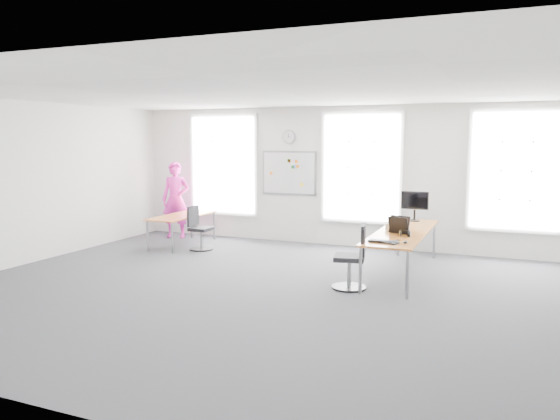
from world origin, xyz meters
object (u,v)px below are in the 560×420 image
at_px(person, 176,200).
at_px(keyboard, 384,242).
at_px(chair_right, 353,261).
at_px(chair_left, 199,231).
at_px(monitor, 415,203).
at_px(desk_right, 403,234).
at_px(headphones, 404,234).
at_px(desk_left, 182,217).

height_order(person, keyboard, person).
relative_size(chair_right, keyboard, 2.19).
height_order(chair_left, monitor, monitor).
distance_m(desk_right, chair_left, 4.34).
relative_size(headphones, monitor, 0.33).
height_order(chair_left, headphones, chair_left).
xyz_separation_m(desk_right, chair_right, (-0.52, -1.24, -0.25)).
bearing_deg(desk_left, person, 131.45).
bearing_deg(keyboard, monitor, 106.18).
height_order(desk_left, keyboard, keyboard).
bearing_deg(chair_right, desk_right, 145.85).
xyz_separation_m(chair_left, keyboard, (4.23, -1.58, 0.36)).
relative_size(desk_right, keyboard, 6.64).
bearing_deg(person, keyboard, -40.94).
xyz_separation_m(desk_right, headphones, (0.12, -0.53, 0.10)).
xyz_separation_m(person, monitor, (5.54, -0.23, 0.20)).
bearing_deg(desk_right, chair_right, -112.77).
bearing_deg(chair_left, monitor, -79.09).
xyz_separation_m(chair_left, headphones, (4.42, -0.96, 0.39)).
bearing_deg(desk_right, desk_left, 171.60).
xyz_separation_m(desk_left, person, (-0.65, 0.74, 0.29)).
bearing_deg(chair_right, monitor, 156.91).
bearing_deg(chair_right, headphones, 126.59).
bearing_deg(desk_left, chair_right, -24.18).
relative_size(desk_right, desk_left, 1.69).
distance_m(desk_left, person, 1.03).
bearing_deg(keyboard, chair_right, -151.28).
relative_size(desk_left, monitor, 3.18).
height_order(chair_right, headphones, chair_right).
xyz_separation_m(desk_right, keyboard, (-0.08, -1.16, 0.06)).
relative_size(keyboard, monitor, 0.81).
xyz_separation_m(chair_right, person, (-5.03, 2.71, 0.45)).
xyz_separation_m(desk_left, headphones, (5.02, -1.25, 0.19)).
distance_m(desk_right, person, 5.75).
relative_size(desk_left, person, 1.02).
height_order(desk_left, chair_left, chair_left).
distance_m(desk_right, monitor, 1.29).
distance_m(desk_left, keyboard, 5.18).
bearing_deg(desk_left, keyboard, -21.30).
relative_size(desk_left, chair_left, 1.98).
xyz_separation_m(desk_left, monitor, (4.89, 0.51, 0.48)).
distance_m(chair_left, person, 1.70).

